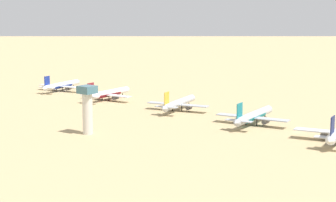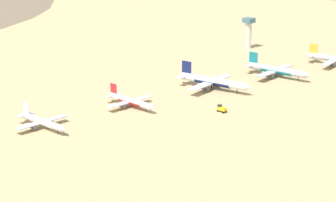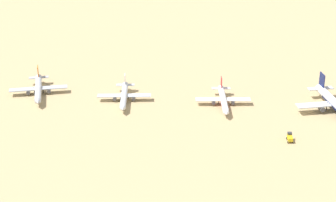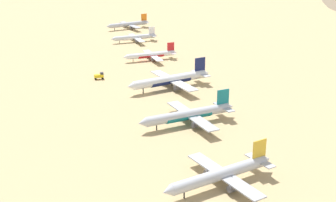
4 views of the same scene
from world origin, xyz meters
name	(u,v)px [view 2 (image 2 of 4)]	position (x,y,z in m)	size (l,w,h in m)	color
ground_plane	(247,84)	(0.00, 0.00, 0.00)	(2285.92, 2285.92, 0.00)	tan
parked_jet_1	(42,122)	(-16.10, -137.95, 3.54)	(36.88, 29.95, 10.64)	silver
parked_jet_2	(130,101)	(-12.58, -83.36, 3.57)	(37.23, 30.20, 10.74)	white
parked_jet_3	(213,81)	(-6.08, -24.57, 4.87)	(50.43, 41.33, 14.63)	silver
parked_jet_4	(276,70)	(2.57, 25.28, 4.54)	(47.27, 38.57, 13.64)	#B2B7C1
parked_jet_5	(336,59)	(11.30, 78.72, 4.36)	(44.41, 36.47, 12.94)	#B2B7C1
service_truck	(222,108)	(27.47, -53.25, 2.08)	(5.25, 2.75, 3.90)	yellow
control_tower	(248,31)	(-63.91, 75.96, 13.07)	(7.20, 7.20, 22.96)	beige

